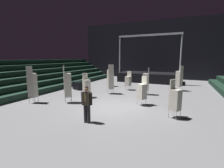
{
  "coord_description": "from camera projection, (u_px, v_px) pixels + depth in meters",
  "views": [
    {
      "loc": [
        3.55,
        -8.25,
        2.89
      ],
      "look_at": [
        -0.08,
        -0.04,
        1.4
      ],
      "focal_mm": 25.28,
      "sensor_mm": 36.0,
      "label": 1
    }
  ],
  "objects": [
    {
      "name": "arena_end_wall",
      "position": [
        156.0,
        50.0,
        22.21
      ],
      "size": [
        22.0,
        0.3,
        8.0
      ],
      "primitive_type": "cube",
      "color": "black",
      "rests_on": "ground_plane"
    },
    {
      "name": "chair_stack_front_left",
      "position": [
        67.0,
        85.0,
        10.09
      ],
      "size": [
        0.62,
        0.62,
        2.39
      ],
      "rotation": [
        0.0,
        0.0,
        5.47
      ],
      "color": "#B2B5BA",
      "rests_on": "ground_plane"
    },
    {
      "name": "chair_stack_mid_right",
      "position": [
        32.0,
        85.0,
        10.04
      ],
      "size": [
        0.55,
        0.55,
        2.39
      ],
      "rotation": [
        0.0,
        0.0,
        0.28
      ],
      "color": "#B2B5BA",
      "rests_on": "ground_plane"
    },
    {
      "name": "chair_stack_rear_left",
      "position": [
        128.0,
        81.0,
        14.25
      ],
      "size": [
        0.52,
        0.52,
        1.71
      ],
      "rotation": [
        0.0,
        0.0,
        2.94
      ],
      "color": "#B2B5BA",
      "rests_on": "ground_plane"
    },
    {
      "name": "chair_stack_rear_right",
      "position": [
        142.0,
        91.0,
        9.61
      ],
      "size": [
        0.6,
        0.6,
        1.79
      ],
      "rotation": [
        0.0,
        0.0,
        2.6
      ],
      "color": "#B2B5BA",
      "rests_on": "ground_plane"
    },
    {
      "name": "stage_riser",
      "position": [
        150.0,
        77.0,
        19.35
      ],
      "size": [
        7.28,
        3.39,
        5.47
      ],
      "color": "black",
      "rests_on": "ground_plane"
    },
    {
      "name": "chair_stack_rear_centre",
      "position": [
        179.0,
        78.0,
        13.84
      ],
      "size": [
        0.61,
        0.61,
        2.22
      ],
      "rotation": [
        0.0,
        0.0,
        0.99
      ],
      "color": "#B2B5BA",
      "rests_on": "ground_plane"
    },
    {
      "name": "chair_stack_aisle_left",
      "position": [
        111.0,
        78.0,
        16.05
      ],
      "size": [
        0.47,
        0.47,
        1.79
      ],
      "rotation": [
        0.0,
        0.0,
        4.64
      ],
      "color": "#B2B5BA",
      "rests_on": "ground_plane"
    },
    {
      "name": "man_with_tie",
      "position": [
        87.0,
        102.0,
        6.96
      ],
      "size": [
        0.57,
        0.24,
        1.68
      ],
      "rotation": [
        0.0,
        0.0,
        3.1
      ],
      "color": "black",
      "rests_on": "ground_plane"
    },
    {
      "name": "chair_stack_aisle_right",
      "position": [
        146.0,
        81.0,
        12.37
      ],
      "size": [
        0.48,
        0.48,
        2.14
      ],
      "rotation": [
        0.0,
        0.0,
        1.68
      ],
      "color": "#B2B5BA",
      "rests_on": "ground_plane"
    },
    {
      "name": "chair_stack_front_right",
      "position": [
        110.0,
        79.0,
        12.69
      ],
      "size": [
        0.62,
        0.62,
        2.39
      ],
      "rotation": [
        0.0,
        0.0,
        0.74
      ],
      "color": "#B2B5BA",
      "rests_on": "ground_plane"
    },
    {
      "name": "chair_stack_mid_left",
      "position": [
        86.0,
        86.0,
        11.47
      ],
      "size": [
        0.6,
        0.6,
        1.79
      ],
      "rotation": [
        0.0,
        0.0,
        4.21
      ],
      "color": "#B2B5BA",
      "rests_on": "ground_plane"
    },
    {
      "name": "equipment_road_case",
      "position": [
        78.0,
        86.0,
        14.56
      ],
      "size": [
        1.04,
        0.85,
        0.72
      ],
      "primitive_type": "cube",
      "rotation": [
        0.0,
        0.0,
        -0.31
      ],
      "color": "black",
      "rests_on": "ground_plane"
    },
    {
      "name": "ground_plane",
      "position": [
        113.0,
        108.0,
        9.34
      ],
      "size": [
        22.0,
        30.0,
        0.1
      ],
      "primitive_type": "cube",
      "color": "slate"
    },
    {
      "name": "chair_stack_mid_centre",
      "position": [
        175.0,
        99.0,
        7.52
      ],
      "size": [
        0.59,
        0.59,
        1.88
      ],
      "rotation": [
        0.0,
        0.0,
        4.23
      ],
      "color": "#B2B5BA",
      "rests_on": "ground_plane"
    },
    {
      "name": "bleacher_bank_left",
      "position": [
        25.0,
        76.0,
        13.5
      ],
      "size": [
        4.5,
        24.0,
        2.7
      ],
      "rotation": [
        0.0,
        0.0,
        1.57
      ],
      "color": "black",
      "rests_on": "ground_plane"
    }
  ]
}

